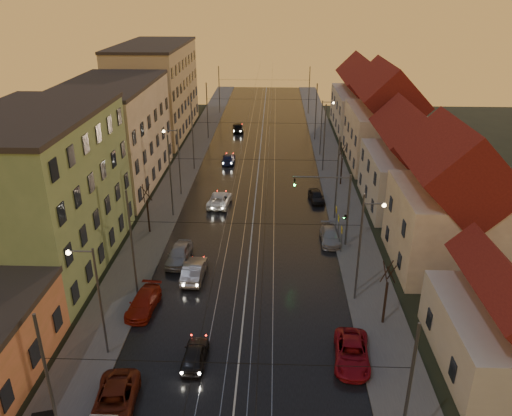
# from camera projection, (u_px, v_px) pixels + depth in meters

# --- Properties ---
(ground) EXTENTS (160.00, 160.00, 0.00)m
(ground) POSITION_uv_depth(u_px,v_px,m) (237.00, 379.00, 31.24)
(ground) COLOR black
(ground) RESTS_ON ground
(road) EXTENTS (16.00, 120.00, 0.04)m
(road) POSITION_uv_depth(u_px,v_px,m) (258.00, 168.00, 67.79)
(road) COLOR black
(road) RESTS_ON ground
(sidewalk_left) EXTENTS (4.00, 120.00, 0.15)m
(sidewalk_left) POSITION_uv_depth(u_px,v_px,m) (185.00, 167.00, 68.12)
(sidewalk_left) COLOR #4C4C4C
(sidewalk_left) RESTS_ON ground
(sidewalk_right) EXTENTS (4.00, 120.00, 0.15)m
(sidewalk_right) POSITION_uv_depth(u_px,v_px,m) (332.00, 168.00, 67.43)
(sidewalk_right) COLOR #4C4C4C
(sidewalk_right) RESTS_ON ground
(tram_rail_0) EXTENTS (0.06, 120.00, 0.03)m
(tram_rail_0) POSITION_uv_depth(u_px,v_px,m) (242.00, 167.00, 67.86)
(tram_rail_0) COLOR gray
(tram_rail_0) RESTS_ON road
(tram_rail_1) EXTENTS (0.06, 120.00, 0.03)m
(tram_rail_1) POSITION_uv_depth(u_px,v_px,m) (253.00, 168.00, 67.81)
(tram_rail_1) COLOR gray
(tram_rail_1) RESTS_ON road
(tram_rail_2) EXTENTS (0.06, 120.00, 0.03)m
(tram_rail_2) POSITION_uv_depth(u_px,v_px,m) (264.00, 168.00, 67.75)
(tram_rail_2) COLOR gray
(tram_rail_2) RESTS_ON road
(tram_rail_3) EXTENTS (0.06, 120.00, 0.03)m
(tram_rail_3) POSITION_uv_depth(u_px,v_px,m) (275.00, 168.00, 67.70)
(tram_rail_3) COLOR gray
(tram_rail_3) RESTS_ON road
(apartment_left_1) EXTENTS (10.00, 18.00, 13.00)m
(apartment_left_1) POSITION_uv_depth(u_px,v_px,m) (41.00, 194.00, 42.02)
(apartment_left_1) COLOR #6B8B59
(apartment_left_1) RESTS_ON ground
(apartment_left_2) EXTENTS (10.00, 20.00, 12.00)m
(apartment_left_2) POSITION_uv_depth(u_px,v_px,m) (113.00, 136.00, 60.50)
(apartment_left_2) COLOR tan
(apartment_left_2) RESTS_ON ground
(apartment_left_3) EXTENTS (10.00, 24.00, 14.00)m
(apartment_left_3) POSITION_uv_depth(u_px,v_px,m) (156.00, 90.00, 82.03)
(apartment_left_3) COLOR tan
(apartment_left_3) RESTS_ON ground
(house_right_0) EXTENTS (8.16, 10.20, 5.80)m
(house_right_0) POSITION_uv_depth(u_px,v_px,m) (508.00, 327.00, 31.30)
(house_right_0) COLOR #BBB8AD
(house_right_0) RESTS_ON ground
(house_right_1) EXTENTS (8.67, 10.20, 10.80)m
(house_right_1) POSITION_uv_depth(u_px,v_px,m) (449.00, 207.00, 42.16)
(house_right_1) COLOR #C4B096
(house_right_1) RESTS_ON ground
(house_right_2) EXTENTS (9.18, 12.24, 9.20)m
(house_right_2) POSITION_uv_depth(u_px,v_px,m) (410.00, 166.00, 54.37)
(house_right_2) COLOR #BBB8AD
(house_right_2) RESTS_ON ground
(house_right_3) EXTENTS (9.18, 14.28, 11.50)m
(house_right_3) POSITION_uv_depth(u_px,v_px,m) (384.00, 122.00, 67.61)
(house_right_3) COLOR #C4B096
(house_right_3) RESTS_ON ground
(house_right_4) EXTENTS (9.18, 16.32, 10.00)m
(house_right_4) POSITION_uv_depth(u_px,v_px,m) (363.00, 100.00, 84.37)
(house_right_4) COLOR #BBB8AD
(house_right_4) RESTS_ON ground
(catenary_pole_l_0) EXTENTS (0.16, 0.16, 9.00)m
(catenary_pole_l_0) POSITION_uv_depth(u_px,v_px,m) (50.00, 391.00, 24.24)
(catenary_pole_l_0) COLOR #595B60
(catenary_pole_l_0) RESTS_ON ground
(catenary_pole_r_0) EXTENTS (0.16, 0.16, 9.00)m
(catenary_pole_r_0) POSITION_uv_depth(u_px,v_px,m) (407.00, 401.00, 23.64)
(catenary_pole_r_0) COLOR #595B60
(catenary_pole_r_0) RESTS_ON ground
(catenary_pole_l_1) EXTENTS (0.16, 0.16, 9.00)m
(catenary_pole_l_1) POSITION_uv_depth(u_px,v_px,m) (132.00, 245.00, 37.95)
(catenary_pole_l_1) COLOR #595B60
(catenary_pole_l_1) RESTS_ON ground
(catenary_pole_r_1) EXTENTS (0.16, 0.16, 9.00)m
(catenary_pole_r_1) POSITION_uv_depth(u_px,v_px,m) (359.00, 249.00, 37.35)
(catenary_pole_r_1) COLOR #595B60
(catenary_pole_r_1) RESTS_ON ground
(catenary_pole_l_2) EXTENTS (0.16, 0.16, 9.00)m
(catenary_pole_l_2) POSITION_uv_depth(u_px,v_px,m) (170.00, 177.00, 51.66)
(catenary_pole_l_2) COLOR #595B60
(catenary_pole_l_2) RESTS_ON ground
(catenary_pole_r_2) EXTENTS (0.16, 0.16, 9.00)m
(catenary_pole_r_2) POSITION_uv_depth(u_px,v_px,m) (337.00, 179.00, 51.06)
(catenary_pole_r_2) COLOR #595B60
(catenary_pole_r_2) RESTS_ON ground
(catenary_pole_l_3) EXTENTS (0.16, 0.16, 9.00)m
(catenary_pole_l_3) POSITION_uv_depth(u_px,v_px,m) (193.00, 137.00, 65.37)
(catenary_pole_l_3) COLOR #595B60
(catenary_pole_l_3) RESTS_ON ground
(catenary_pole_r_3) EXTENTS (0.16, 0.16, 9.00)m
(catenary_pole_r_3) POSITION_uv_depth(u_px,v_px,m) (324.00, 139.00, 64.77)
(catenary_pole_r_3) COLOR #595B60
(catenary_pole_r_3) RESTS_ON ground
(catenary_pole_l_4) EXTENTS (0.16, 0.16, 9.00)m
(catenary_pole_l_4) POSITION_uv_depth(u_px,v_px,m) (207.00, 111.00, 79.07)
(catenary_pole_l_4) COLOR #595B60
(catenary_pole_l_4) RESTS_ON ground
(catenary_pole_r_4) EXTENTS (0.16, 0.16, 9.00)m
(catenary_pole_r_4) POSITION_uv_depth(u_px,v_px,m) (316.00, 112.00, 78.48)
(catenary_pole_r_4) COLOR #595B60
(catenary_pole_r_4) RESTS_ON ground
(catenary_pole_l_5) EXTENTS (0.16, 0.16, 9.00)m
(catenary_pole_l_5) POSITION_uv_depth(u_px,v_px,m) (219.00, 90.00, 95.52)
(catenary_pole_l_5) COLOR #595B60
(catenary_pole_l_5) RESTS_ON ground
(catenary_pole_r_5) EXTENTS (0.16, 0.16, 9.00)m
(catenary_pole_r_5) POSITION_uv_depth(u_px,v_px,m) (309.00, 91.00, 94.93)
(catenary_pole_r_5) COLOR #595B60
(catenary_pole_r_5) RESTS_ON ground
(street_lamp_0) EXTENTS (1.75, 0.32, 8.00)m
(street_lamp_0) POSITION_uv_depth(u_px,v_px,m) (94.00, 292.00, 31.41)
(street_lamp_0) COLOR #595B60
(street_lamp_0) RESTS_ON ground
(street_lamp_1) EXTENTS (1.75, 0.32, 8.00)m
(street_lamp_1) POSITION_uv_depth(u_px,v_px,m) (364.00, 239.00, 38.09)
(street_lamp_1) COLOR #595B60
(street_lamp_1) RESTS_ON ground
(street_lamp_2) EXTENTS (1.75, 0.32, 8.00)m
(street_lamp_2) POSITION_uv_depth(u_px,v_px,m) (176.00, 156.00, 57.00)
(street_lamp_2) COLOR #595B60
(street_lamp_2) RESTS_ON ground
(street_lamp_3) EXTENTS (1.75, 0.32, 8.00)m
(street_lamp_3) POSITION_uv_depth(u_px,v_px,m) (324.00, 122.00, 71.00)
(street_lamp_3) COLOR #595B60
(street_lamp_3) RESTS_ON ground
(traffic_light_mast) EXTENTS (5.30, 0.32, 7.20)m
(traffic_light_mast) POSITION_uv_depth(u_px,v_px,m) (338.00, 201.00, 45.56)
(traffic_light_mast) COLOR #595B60
(traffic_light_mast) RESTS_ON ground
(bare_tree_0) EXTENTS (1.09, 1.09, 5.11)m
(bare_tree_0) POSITION_uv_depth(u_px,v_px,m) (148.00, 210.00, 48.87)
(bare_tree_0) COLOR black
(bare_tree_0) RESTS_ON ground
(bare_tree_1) EXTENTS (1.09, 1.09, 5.11)m
(bare_tree_1) POSITION_uv_depth(u_px,v_px,m) (386.00, 295.00, 35.37)
(bare_tree_1) COLOR black
(bare_tree_1) RESTS_ON ground
(bare_tree_2) EXTENTS (1.09, 1.09, 5.11)m
(bare_tree_2) POSITION_uv_depth(u_px,v_px,m) (342.00, 166.00, 60.95)
(bare_tree_2) COLOR black
(bare_tree_2) RESTS_ON ground
(driving_car_0) EXTENTS (1.60, 3.74, 1.26)m
(driving_car_0) POSITION_uv_depth(u_px,v_px,m) (195.00, 354.00, 32.39)
(driving_car_0) COLOR black
(driving_car_0) RESTS_ON ground
(driving_car_1) EXTENTS (1.77, 4.63, 1.51)m
(driving_car_1) POSITION_uv_depth(u_px,v_px,m) (194.00, 270.00, 41.82)
(driving_car_1) COLOR gray
(driving_car_1) RESTS_ON ground
(driving_car_2) EXTENTS (2.68, 5.09, 1.36)m
(driving_car_2) POSITION_uv_depth(u_px,v_px,m) (220.00, 200.00, 55.96)
(driving_car_2) COLOR white
(driving_car_2) RESTS_ON ground
(driving_car_3) EXTENTS (1.82, 4.31, 1.24)m
(driving_car_3) POSITION_uv_depth(u_px,v_px,m) (229.00, 159.00, 69.52)
(driving_car_3) COLOR #19224C
(driving_car_3) RESTS_ON ground
(driving_car_4) EXTENTS (2.21, 4.61, 1.52)m
(driving_car_4) POSITION_uv_depth(u_px,v_px,m) (238.00, 127.00, 84.68)
(driving_car_4) COLOR black
(driving_car_4) RESTS_ON ground
(parked_left_1) EXTENTS (2.78, 5.25, 1.41)m
(parked_left_1) POSITION_uv_depth(u_px,v_px,m) (114.00, 402.00, 28.58)
(parked_left_1) COLOR #601E10
(parked_left_1) RESTS_ON ground
(parked_left_2) EXTENTS (2.23, 4.64, 1.30)m
(parked_left_2) POSITION_uv_depth(u_px,v_px,m) (144.00, 303.00, 37.69)
(parked_left_2) COLOR maroon
(parked_left_2) RESTS_ON ground
(parked_left_3) EXTENTS (2.11, 4.62, 1.54)m
(parked_left_3) POSITION_uv_depth(u_px,v_px,m) (179.00, 254.00, 44.33)
(parked_left_3) COLOR #A2A3A8
(parked_left_3) RESTS_ON ground
(parked_right_0) EXTENTS (2.69, 5.02, 1.34)m
(parked_right_0) POSITION_uv_depth(u_px,v_px,m) (352.00, 353.00, 32.47)
(parked_right_0) COLOR maroon
(parked_right_0) RESTS_ON ground
(parked_right_1) EXTENTS (1.81, 4.40, 1.27)m
(parked_right_1) POSITION_uv_depth(u_px,v_px,m) (330.00, 236.00, 47.87)
(parked_right_1) COLOR #9F9EA4
(parked_right_1) RESTS_ON ground
(parked_right_2) EXTENTS (1.94, 3.89, 1.27)m
(parked_right_2) POSITION_uv_depth(u_px,v_px,m) (316.00, 196.00, 56.99)
(parked_right_2) COLOR black
(parked_right_2) RESTS_ON ground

